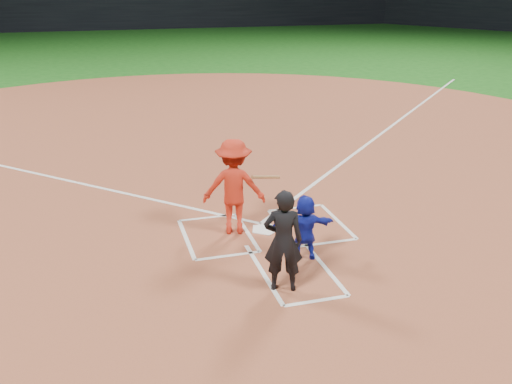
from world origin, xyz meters
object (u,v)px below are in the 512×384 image
object	(u,v)px
catcher	(305,227)
batter_at_plate	(234,187)
umpire	(283,241)
home_plate	(265,229)

from	to	relation	value
catcher	batter_at_plate	xyz separation A→B (m)	(-0.92, 1.46, 0.35)
catcher	umpire	xyz separation A→B (m)	(-0.71, -0.91, 0.25)
batter_at_plate	catcher	bearing A→B (deg)	-57.76
home_plate	umpire	bearing A→B (deg)	80.21
catcher	home_plate	bearing A→B (deg)	-71.26
home_plate	umpire	xyz separation A→B (m)	(-0.39, -2.28, 0.85)
umpire	catcher	bearing A→B (deg)	-111.17
home_plate	catcher	xyz separation A→B (m)	(0.32, -1.37, 0.59)
umpire	batter_at_plate	size ratio (longest dim) A/B	0.90
home_plate	umpire	size ratio (longest dim) A/B	0.35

